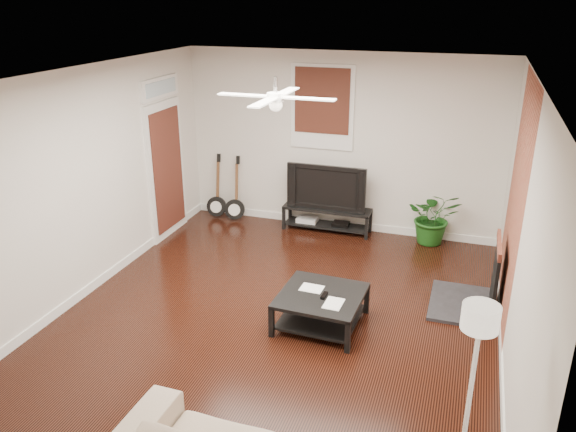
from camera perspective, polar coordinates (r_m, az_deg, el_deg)
name	(u,v)px	position (r m, az deg, el deg)	size (l,w,h in m)	color
room	(276,207)	(6.22, -1.16, 0.87)	(5.01, 6.01, 2.81)	black
brick_accent	(516,202)	(6.87, 21.81, 1.30)	(0.02, 2.20, 2.80)	#9A4531
fireplace	(478,273)	(7.20, 18.51, -5.47)	(0.80, 1.10, 0.92)	black
window_back	(322,107)	(8.90, 3.43, 10.80)	(1.00, 0.06, 1.30)	#38190F
door_left	(166,157)	(8.91, -12.13, 5.76)	(0.08, 1.00, 2.50)	white
tv_stand	(327,219)	(9.17, 3.91, -0.31)	(1.40, 0.37, 0.39)	black
tv	(328,186)	(9.00, 4.03, 3.04)	(1.26, 0.16, 0.72)	black
coffee_table	(321,309)	(6.64, 3.31, -9.28)	(0.93, 0.93, 0.39)	black
potted_plant	(434,217)	(8.90, 14.37, -0.06)	(0.77, 0.67, 0.86)	#195017
guitar_left	(216,187)	(9.65, -7.25, 2.90)	(0.34, 0.24, 1.10)	black
guitar_right	(234,190)	(9.49, -5.41, 2.65)	(0.34, 0.24, 1.10)	black
ceiling_fan	(276,97)	(5.91, -1.25, 11.84)	(1.24, 1.24, 0.32)	white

